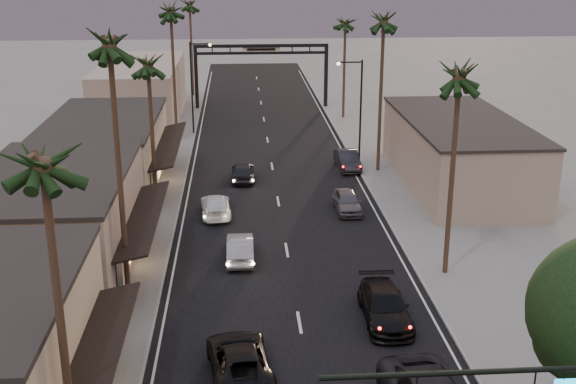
{
  "coord_description": "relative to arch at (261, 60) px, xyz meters",
  "views": [
    {
      "loc": [
        -2.74,
        -12.14,
        17.12
      ],
      "look_at": [
        0.33,
        31.61,
        2.5
      ],
      "focal_mm": 45.0,
      "sensor_mm": 36.0,
      "label": 1
    }
  ],
  "objects": [
    {
      "name": "oncoming_white",
      "position": [
        -4.42,
        -35.49,
        -4.84
      ],
      "size": [
        2.26,
        4.87,
        1.38
      ],
      "primitive_type": "imported",
      "rotation": [
        0.0,
        0.0,
        3.21
      ],
      "color": "white",
      "rests_on": "ground"
    },
    {
      "name": "oncoming_silver",
      "position": [
        -2.81,
        -43.18,
        -4.81
      ],
      "size": [
        1.53,
        4.38,
        1.44
      ],
      "primitive_type": "imported",
      "rotation": [
        0.0,
        0.0,
        3.14
      ],
      "color": "#939297",
      "rests_on": "ground"
    },
    {
      "name": "sidewalk_left",
      "position": [
        -9.5,
        -18.0,
        -5.47
      ],
      "size": [
        5.0,
        92.0,
        0.12
      ],
      "primitive_type": "cube",
      "color": "slate",
      "rests_on": "ground"
    },
    {
      "name": "palm_ld",
      "position": [
        -8.6,
        -15.0,
        6.88
      ],
      "size": [
        3.2,
        3.2,
        14.2
      ],
      "color": "#38281C",
      "rests_on": "ground"
    },
    {
      "name": "road",
      "position": [
        0.0,
        -25.0,
        -5.53
      ],
      "size": [
        14.0,
        120.0,
        0.02
      ],
      "primitive_type": "cube",
      "color": "black",
      "rests_on": "ground"
    },
    {
      "name": "palm_rc",
      "position": [
        8.6,
        -6.0,
        4.94
      ],
      "size": [
        3.2,
        3.2,
        12.2
      ],
      "color": "#38281C",
      "rests_on": "ground"
    },
    {
      "name": "storefront_far",
      "position": [
        -13.0,
        -28.0,
        -3.03
      ],
      "size": [
        8.0,
        16.0,
        5.0
      ],
      "primitive_type": "cube",
      "color": "#BAB08E",
      "rests_on": "ground"
    },
    {
      "name": "oncoming_pickup",
      "position": [
        -2.93,
        -55.43,
        -4.78
      ],
      "size": [
        3.12,
        5.69,
        1.51
      ],
      "primitive_type": "imported",
      "rotation": [
        0.0,
        0.0,
        3.26
      ],
      "color": "black",
      "rests_on": "ground"
    },
    {
      "name": "palm_la",
      "position": [
        -8.6,
        -61.0,
        5.91
      ],
      "size": [
        3.2,
        3.2,
        13.2
      ],
      "color": "#38281C",
      "rests_on": "ground"
    },
    {
      "name": "palm_lc",
      "position": [
        -8.6,
        -34.0,
        4.94
      ],
      "size": [
        3.2,
        3.2,
        12.2
      ],
      "color": "#38281C",
      "rests_on": "ground"
    },
    {
      "name": "palm_rb",
      "position": [
        8.6,
        -26.0,
        6.88
      ],
      "size": [
        3.2,
        3.2,
        14.2
      ],
      "color": "#38281C",
      "rests_on": "ground"
    },
    {
      "name": "palm_far",
      "position": [
        -8.3,
        8.0,
        5.91
      ],
      "size": [
        3.2,
        3.2,
        13.2
      ],
      "color": "#38281C",
      "rests_on": "ground"
    },
    {
      "name": "curbside_black",
      "position": [
        4.17,
        -51.07,
        -4.76
      ],
      "size": [
        2.2,
        5.32,
        1.54
      ],
      "primitive_type": "imported",
      "rotation": [
        0.0,
        0.0,
        -0.01
      ],
      "color": "black",
      "rests_on": "ground"
    },
    {
      "name": "sidewalk_right",
      "position": [
        9.5,
        -18.0,
        -5.47
      ],
      "size": [
        5.0,
        92.0,
        0.12
      ],
      "primitive_type": "cube",
      "color": "slate",
      "rests_on": "ground"
    },
    {
      "name": "streetlight_left",
      "position": [
        -6.92,
        -12.0,
        -0.2
      ],
      "size": [
        2.13,
        0.3,
        9.0
      ],
      "color": "black",
      "rests_on": "ground"
    },
    {
      "name": "storefront_dist",
      "position": [
        -13.0,
        -5.0,
        -2.53
      ],
      "size": [
        8.0,
        20.0,
        6.0
      ],
      "primitive_type": "cube",
      "color": "gray",
      "rests_on": "ground"
    },
    {
      "name": "oncoming_dgrey",
      "position": [
        -2.48,
        -27.74,
        -4.79
      ],
      "size": [
        1.82,
        4.38,
        1.48
      ],
      "primitive_type": "imported",
      "rotation": [
        0.0,
        0.0,
        3.12
      ],
      "color": "black",
      "rests_on": "ground"
    },
    {
      "name": "building_right",
      "position": [
        14.0,
        -30.0,
        -3.03
      ],
      "size": [
        8.0,
        18.0,
        5.0
      ],
      "primitive_type": "cube",
      "color": "gray",
      "rests_on": "ground"
    },
    {
      "name": "palm_ra",
      "position": [
        8.6,
        -46.0,
        5.91
      ],
      "size": [
        3.2,
        3.2,
        13.2
      ],
      "color": "#38281C",
      "rests_on": "ground"
    },
    {
      "name": "streetlight_right",
      "position": [
        6.92,
        -25.0,
        -0.2
      ],
      "size": [
        2.13,
        0.3,
        9.0
      ],
      "color": "black",
      "rests_on": "ground"
    },
    {
      "name": "storefront_mid",
      "position": [
        -13.0,
        -44.0,
        -2.78
      ],
      "size": [
        8.0,
        14.0,
        5.5
      ],
      "primitive_type": "cube",
      "color": "gray",
      "rests_on": "ground"
    },
    {
      "name": "ground",
      "position": [
        0.0,
        -30.0,
        -5.53
      ],
      "size": [
        200.0,
        200.0,
        0.0
      ],
      "primitive_type": "plane",
      "color": "slate",
      "rests_on": "ground"
    },
    {
      "name": "curbside_far",
      "position": [
        6.2,
        -25.18,
        -4.76
      ],
      "size": [
        1.82,
        4.73,
        1.54
      ],
      "primitive_type": "imported",
      "rotation": [
        0.0,
        0.0,
        0.04
      ],
      "color": "black",
      "rests_on": "ground"
    },
    {
      "name": "palm_lb",
      "position": [
        -8.6,
        -48.0,
        7.85
      ],
      "size": [
        3.2,
        3.2,
        15.2
      ],
      "color": "#38281C",
      "rests_on": "ground"
    },
    {
      "name": "curbside_grey",
      "position": [
        4.66,
        -35.4,
        -4.82
      ],
      "size": [
        1.73,
        4.21,
        1.43
      ],
      "primitive_type": "imported",
      "rotation": [
        0.0,
        0.0,
        0.01
      ],
      "color": "#4E4D52",
      "rests_on": "ground"
    },
    {
      "name": "arch",
      "position": [
        0.0,
        0.0,
        0.0
      ],
      "size": [
        15.2,
        0.4,
        7.27
      ],
      "color": "black",
      "rests_on": "ground"
    }
  ]
}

